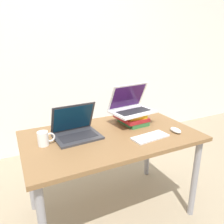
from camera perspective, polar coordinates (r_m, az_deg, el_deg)
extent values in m
cube|color=silver|center=(2.90, -13.22, 16.34)|extent=(8.00, 0.05, 2.70)
cube|color=brown|center=(1.70, -0.27, -6.28)|extent=(1.32, 0.78, 0.03)
cylinder|color=gray|center=(1.98, 20.81, -15.95)|extent=(0.05, 0.05, 0.70)
cylinder|color=gray|center=(2.03, -20.63, -14.94)|extent=(0.05, 0.05, 0.70)
cylinder|color=gray|center=(2.40, 9.32, -8.57)|extent=(0.05, 0.05, 0.70)
cube|color=#333338|center=(1.66, -9.04, -6.33)|extent=(0.35, 0.28, 0.02)
cube|color=#232328|center=(1.64, -8.86, -6.24)|extent=(0.28, 0.15, 0.00)
cube|color=#333338|center=(1.68, -10.17, -1.52)|extent=(0.34, 0.14, 0.24)
cube|color=#0A2D4C|center=(1.68, -10.12, -1.63)|extent=(0.30, 0.12, 0.21)
cube|color=#33753D|center=(1.91, 5.54, -2.46)|extent=(0.19, 0.25, 0.04)
cube|color=maroon|center=(1.90, 4.97, -1.47)|extent=(0.22, 0.29, 0.03)
cube|color=gold|center=(1.90, 5.53, -0.46)|extent=(0.18, 0.24, 0.04)
cube|color=silver|center=(1.87, 5.40, 0.09)|extent=(0.39, 0.29, 0.02)
cube|color=#232328|center=(1.86, 5.70, 0.24)|extent=(0.31, 0.17, 0.00)
cube|color=silver|center=(1.89, 4.11, 4.12)|extent=(0.37, 0.15, 0.23)
cube|color=#381451|center=(1.89, 4.19, 4.04)|extent=(0.33, 0.13, 0.20)
cube|color=silver|center=(1.66, 9.95, -6.45)|extent=(0.30, 0.15, 0.01)
cube|color=silver|center=(1.66, 9.96, -6.23)|extent=(0.27, 0.12, 0.00)
ellipsoid|color=white|center=(1.79, 16.29, -4.59)|extent=(0.06, 0.11, 0.04)
cylinder|color=white|center=(1.58, -17.57, -6.65)|extent=(0.07, 0.07, 0.10)
torus|color=white|center=(1.59, -15.83, -6.37)|extent=(0.07, 0.01, 0.07)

